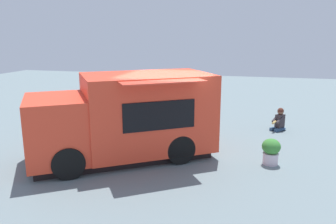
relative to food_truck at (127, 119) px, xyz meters
The scene contains 6 objects.
ground_plane 1.69m from the food_truck, 114.41° to the left, with size 40.00×40.00×0.00m, color slate.
food_truck is the anchor object (origin of this frame).
person_customer 6.08m from the food_truck, 131.96° to the left, with size 0.78×0.70×0.85m.
planter_flowering_near 5.08m from the food_truck, 139.18° to the right, with size 0.55×0.55×0.81m.
planter_flowering_far 4.12m from the food_truck, 96.32° to the left, with size 0.51×0.51×0.73m.
plaza_bench 5.13m from the food_truck, behind, with size 1.66×1.58×0.49m.
Camera 1 is at (9.14, 2.30, 3.50)m, focal length 35.61 mm.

